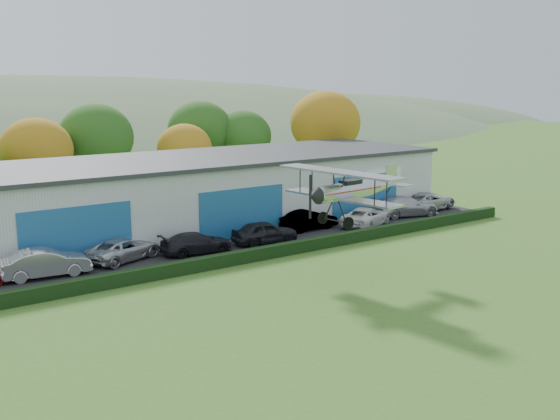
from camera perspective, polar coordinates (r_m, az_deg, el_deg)
ground at (r=28.74m, az=12.65°, el=-11.91°), size 300.00×300.00×0.00m
apron at (r=46.06m, az=-4.68°, el=-2.90°), size 48.00×9.00×0.05m
hedge at (r=42.06m, az=-1.27°, el=-3.69°), size 46.00×0.60×0.80m
hangar at (r=52.44m, az=-6.83°, el=1.69°), size 40.60×12.60×5.30m
tree_belt at (r=61.82m, az=-16.05°, el=5.50°), size 75.70×13.22×10.12m
car_1 at (r=40.28m, az=-19.52°, el=-4.31°), size 5.13×2.26×1.64m
car_2 at (r=42.65m, az=-13.30°, el=-3.29°), size 5.53×3.95×1.40m
car_3 at (r=43.51m, az=-7.22°, el=-2.82°), size 4.89×2.31×1.38m
car_4 at (r=45.78m, az=-1.32°, el=-1.91°), size 4.80×2.40×1.57m
car_5 at (r=50.02m, az=2.51°, el=-0.86°), size 4.57×1.69×1.49m
car_6 at (r=51.75m, az=7.41°, el=-0.57°), size 5.73×4.25×1.45m
car_7 at (r=56.04m, az=10.73°, el=0.34°), size 6.15×3.71×1.67m
car_8 at (r=59.17m, az=12.66°, el=0.77°), size 5.88×3.26×1.56m
biplane at (r=37.70m, az=6.17°, el=1.86°), size 7.28×8.36×3.12m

